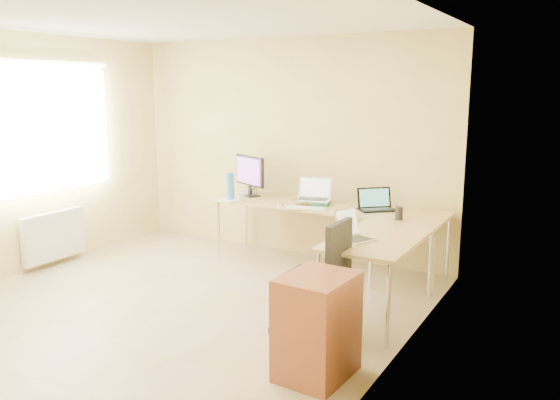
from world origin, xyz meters
The scene contains 25 objects.
floor centered at (0.00, 0.00, 0.00)m, with size 4.50×4.50×0.00m, color tan.
ceiling centered at (0.00, 0.00, 2.60)m, with size 4.50×4.50×0.00m, color white.
wall_back centered at (0.00, 2.25, 1.30)m, with size 4.50×4.50×0.00m, color #E5D089.
wall_left centered at (-2.10, 0.00, 1.30)m, with size 4.50×4.50×0.00m, color #E5D089.
wall_right centered at (2.10, 0.00, 1.30)m, with size 4.50×4.50×0.00m, color #E5D089.
desk_main centered at (0.72, 1.85, 0.36)m, with size 2.65×0.70×0.73m, color tan.
desk_return centered at (1.70, 0.85, 0.36)m, with size 0.70×1.30×0.73m, color tan.
monitor centered at (-0.32, 1.89, 0.98)m, with size 0.57×0.18×0.49m, color black.
book_stack centered at (0.65, 1.84, 0.75)m, with size 0.19×0.26×0.04m, color #20604B.
laptop_center centered at (0.57, 1.81, 0.90)m, with size 0.39×0.30×0.25m, color silver.
laptop_black centered at (1.30, 1.87, 0.85)m, with size 0.37×0.28×0.24m, color black.
keyboard centered at (0.61, 1.55, 0.74)m, with size 0.43×0.12×0.02m, color white.
mouse centered at (1.07, 1.55, 0.75)m, with size 0.10×0.07×0.04m, color white.
mug centered at (-0.23, 1.55, 0.78)m, with size 0.11×0.11×0.10m, color white.
cd_stack centered at (0.32, 1.58, 0.75)m, with size 0.13×0.13×0.03m, color white.
water_bottle centered at (-0.40, 1.60, 0.89)m, with size 0.09×0.09×0.31m, color teal.
papers centered at (-0.40, 1.55, 0.73)m, with size 0.21×0.31×0.01m, color white.
white_box centered at (-0.40, 1.96, 0.77)m, with size 0.20×0.15×0.07m, color white.
desk_fan centered at (-0.37, 2.05, 0.89)m, with size 0.25×0.25×0.32m, color silver.
black_cup centered at (1.64, 1.55, 0.79)m, with size 0.07×0.07×0.13m, color black.
laptop_return centered at (1.56, 0.62, 0.84)m, with size 0.25×0.32×0.21m, color #A9A9A9.
office_chair centered at (1.37, 0.21, 0.50)m, with size 0.59×0.59×0.99m, color #252525.
cabinet centered at (1.71, -0.40, 0.36)m, with size 0.44×0.55×0.76m, color #997042.
radiator centered at (-2.03, 0.40, 0.35)m, with size 0.09×0.80×0.55m, color white.
window centered at (-2.05, 0.40, 1.55)m, with size 0.10×1.80×1.40m, color white.
Camera 1 is at (3.32, -3.75, 2.00)m, focal length 36.31 mm.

